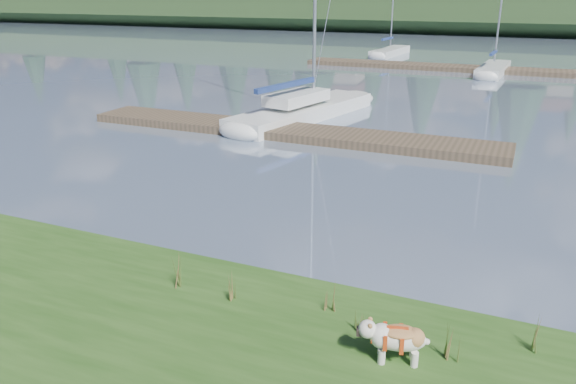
% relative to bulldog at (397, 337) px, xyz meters
% --- Properties ---
extents(ground, '(200.00, 200.00, 0.00)m').
position_rel_bulldog_xyz_m(ground, '(-3.01, 33.19, -0.71)').
color(ground, gray).
rests_on(ground, ground).
extents(ridge, '(200.00, 20.00, 5.00)m').
position_rel_bulldog_xyz_m(ridge, '(-3.01, 76.19, 1.79)').
color(ridge, '#1E3319').
rests_on(ridge, ground).
extents(bulldog, '(0.97, 0.54, 0.57)m').
position_rel_bulldog_xyz_m(bulldog, '(0.00, 0.00, 0.00)').
color(bulldog, silver).
rests_on(bulldog, bank).
extents(sailboat_main, '(3.89, 9.58, 13.47)m').
position_rel_bulldog_xyz_m(sailboat_main, '(-7.32, 15.81, -0.29)').
color(sailboat_main, silver).
rests_on(sailboat_main, ground).
extents(dock_near, '(16.00, 2.00, 0.30)m').
position_rel_bulldog_xyz_m(dock_near, '(-7.01, 12.19, -0.56)').
color(dock_near, '#4C3D2C').
rests_on(dock_near, ground).
extents(dock_far, '(26.00, 2.20, 0.30)m').
position_rel_bulldog_xyz_m(dock_far, '(-1.01, 33.19, -0.56)').
color(dock_far, '#4C3D2C').
rests_on(dock_far, ground).
extents(sailboat_bg_1, '(2.01, 7.32, 10.87)m').
position_rel_bulldog_xyz_m(sailboat_bg_1, '(-9.92, 41.07, -0.38)').
color(sailboat_bg_1, silver).
rests_on(sailboat_bg_1, ground).
extents(sailboat_bg_2, '(1.80, 7.28, 10.93)m').
position_rel_bulldog_xyz_m(sailboat_bg_2, '(-1.21, 32.95, -0.38)').
color(sailboat_bg_2, silver).
rests_on(sailboat_bg_2, ground).
extents(weed_0, '(0.17, 0.14, 0.58)m').
position_rel_bulldog_xyz_m(weed_0, '(-2.82, 0.45, -0.11)').
color(weed_0, '#475B23').
rests_on(weed_0, bank).
extents(weed_1, '(0.17, 0.14, 0.56)m').
position_rel_bulldog_xyz_m(weed_1, '(-1.23, 0.83, -0.12)').
color(weed_1, '#475B23').
rests_on(weed_1, bank).
extents(weed_2, '(0.17, 0.14, 0.60)m').
position_rel_bulldog_xyz_m(weed_2, '(0.70, 0.35, -0.10)').
color(weed_2, '#475B23').
rests_on(weed_2, bank).
extents(weed_3, '(0.17, 0.14, 0.65)m').
position_rel_bulldog_xyz_m(weed_3, '(-3.86, 0.53, -0.08)').
color(weed_3, '#475B23').
rests_on(weed_3, bank).
extents(weed_4, '(0.17, 0.14, 0.36)m').
position_rel_bulldog_xyz_m(weed_4, '(-0.66, 0.43, -0.20)').
color(weed_4, '#475B23').
rests_on(weed_4, bank).
extents(weed_5, '(0.17, 0.14, 0.58)m').
position_rel_bulldog_xyz_m(weed_5, '(1.74, 0.98, -0.11)').
color(weed_5, '#475B23').
rests_on(weed_5, bank).
extents(mud_lip, '(60.00, 0.50, 0.14)m').
position_rel_bulldog_xyz_m(mud_lip, '(-3.01, 1.59, -0.64)').
color(mud_lip, '#33281C').
rests_on(mud_lip, ground).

